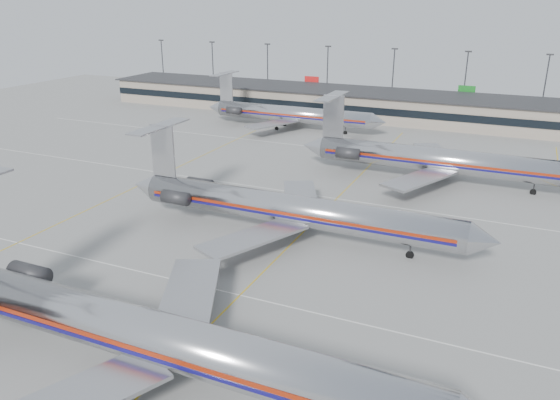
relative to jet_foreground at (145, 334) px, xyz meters
The scene contains 8 objects.
ground 5.31m from the jet_foreground, 78.61° to the left, with size 260.00×260.00×0.00m, color gray.
apron_markings 14.16m from the jet_foreground, 86.94° to the left, with size 160.00×0.15×0.02m, color silver.
terminal 101.60m from the jet_foreground, 89.59° to the left, with size 162.00×17.00×6.25m.
light_mast_row 115.72m from the jet_foreground, 89.64° to the left, with size 163.60×0.40×15.28m.
jet_foreground is the anchor object (origin of this frame).
jet_second_row 28.67m from the jet_foreground, 91.45° to the left, with size 47.01×27.68×12.31m.
jet_third_row 58.54m from the jet_foreground, 77.81° to the left, with size 46.33×28.50×12.67m.
jet_back_row 85.35m from the jet_foreground, 105.89° to the left, with size 42.17×25.94×11.53m.
Camera 1 is at (22.74, -31.35, 27.59)m, focal length 35.00 mm.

